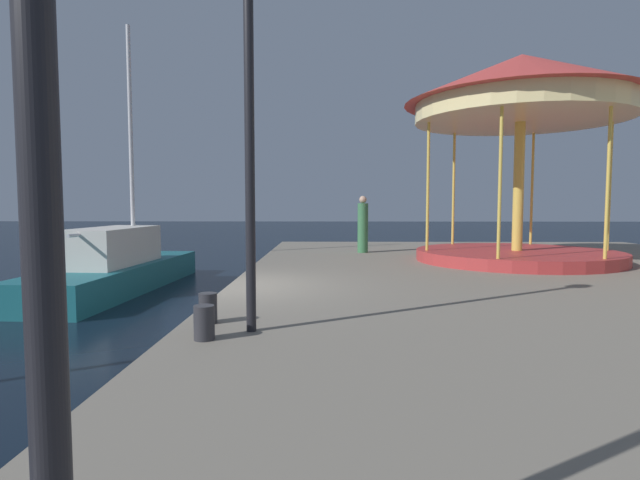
# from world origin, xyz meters

# --- Properties ---
(ground_plane) EXTENTS (120.00, 120.00, 0.00)m
(ground_plane) POSITION_xyz_m (0.00, 0.00, 0.00)
(ground_plane) COLOR black
(quay_dock) EXTENTS (14.22, 22.82, 0.80)m
(quay_dock) POSITION_xyz_m (7.11, 0.00, 0.40)
(quay_dock) COLOR gray
(quay_dock) RESTS_ON ground
(sailboat_teal) EXTENTS (2.31, 7.52, 7.49)m
(sailboat_teal) POSITION_xyz_m (-3.86, 3.97, 0.65)
(sailboat_teal) COLOR #19606B
(sailboat_teal) RESTS_ON ground
(carousel) EXTENTS (6.24, 6.24, 5.59)m
(carousel) POSITION_xyz_m (7.14, 4.28, 4.97)
(carousel) COLOR #B23333
(carousel) RESTS_ON quay_dock
(lamp_post_mid_promenade) EXTENTS (0.36, 0.36, 4.66)m
(lamp_post_mid_promenade) POSITION_xyz_m (0.99, -3.42, 3.95)
(lamp_post_mid_promenade) COLOR black
(lamp_post_mid_promenade) RESTS_ON quay_dock
(bollard_center) EXTENTS (0.24, 0.24, 0.40)m
(bollard_center) POSITION_xyz_m (0.51, -3.82, 1.00)
(bollard_center) COLOR #2D2D33
(bollard_center) RESTS_ON quay_dock
(bollard_north) EXTENTS (0.24, 0.24, 0.40)m
(bollard_north) POSITION_xyz_m (0.36, -3.02, 1.00)
(bollard_north) COLOR #2D2D33
(bollard_north) RESTS_ON quay_dock
(person_mid_promenade) EXTENTS (0.34, 0.34, 1.84)m
(person_mid_promenade) POSITION_xyz_m (3.06, 6.73, 1.66)
(person_mid_promenade) COLOR #387247
(person_mid_promenade) RESTS_ON quay_dock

